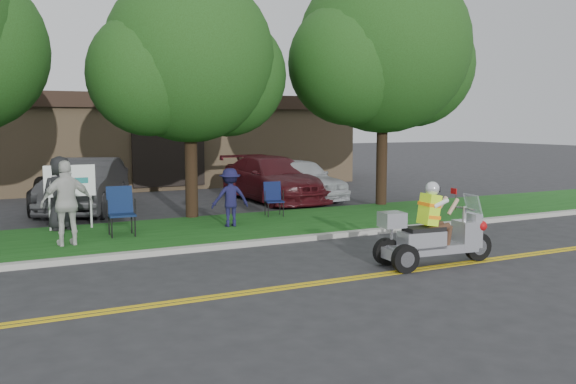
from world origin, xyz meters
name	(u,v)px	position (x,y,z in m)	size (l,w,h in m)	color
ground	(288,279)	(0.00, 0.00, 0.00)	(120.00, 120.00, 0.00)	#28282B
centerline_near	(303,286)	(0.00, -0.58, 0.01)	(60.00, 0.10, 0.01)	gold
centerline_far	(299,284)	(0.00, -0.42, 0.01)	(60.00, 0.10, 0.01)	gold
curb	(227,246)	(0.00, 3.05, 0.06)	(60.00, 0.25, 0.12)	#A8A89E
grass_verge	(197,231)	(0.00, 5.20, 0.06)	(60.00, 4.00, 0.10)	#154412
commercial_building	(145,140)	(2.00, 18.98, 2.01)	(18.00, 8.20, 4.00)	#9E7F5B
tree_mid	(191,65)	(0.55, 7.23, 4.43)	(5.88, 4.80, 7.05)	#332114
tree_right	(385,54)	(7.06, 7.03, 5.03)	(6.86, 5.60, 8.07)	#332114
business_sign	(70,184)	(-2.90, 6.60, 1.26)	(1.25, 0.06, 1.75)	silver
trike_scooter	(432,236)	(3.04, -0.33, 0.59)	(2.57, 0.89, 1.68)	black
lawn_chair_a	(121,208)	(-1.92, 5.23, 0.77)	(0.65, 0.67, 1.18)	black
lawn_chair_b	(273,197)	(2.73, 6.40, 0.66)	(0.61, 0.63, 0.98)	black
spectator_adult_right	(67,203)	(-3.22, 4.46, 1.05)	(1.11, 0.46, 1.90)	silver
spectator_chair_a	(230,197)	(0.90, 5.18, 0.87)	(0.99, 0.57, 1.53)	#16153A
spectator_chair_b	(61,193)	(-3.12, 6.62, 1.05)	(0.92, 0.60, 1.88)	black
parked_car_left	(85,186)	(-2.00, 10.23, 0.85)	(1.79, 5.15, 1.70)	#2F2F31
parked_car_mid	(66,190)	(-2.50, 10.95, 0.64)	(2.14, 4.64, 1.29)	black
parked_car_right	(273,179)	(4.50, 10.13, 0.80)	(2.24, 5.51, 1.60)	#491116
parked_car_far_right	(299,179)	(5.40, 9.87, 0.78)	(1.83, 4.56, 1.55)	silver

